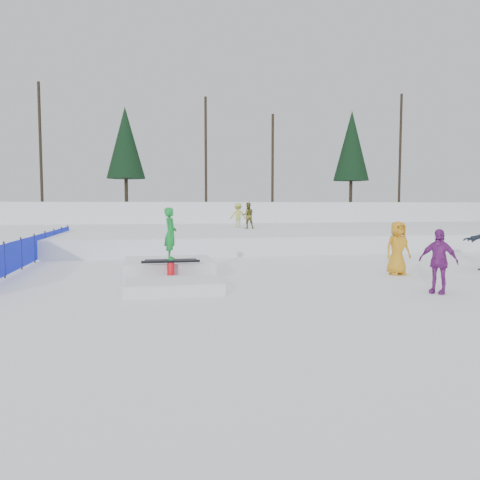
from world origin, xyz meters
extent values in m
plane|color=white|center=(0.00, 0.00, 0.00)|extent=(120.00, 120.00, 0.00)
cube|color=white|center=(0.00, 30.00, 1.20)|extent=(60.00, 14.00, 2.40)
cube|color=white|center=(0.00, 16.00, 0.40)|extent=(50.00, 18.00, 0.80)
cube|color=#1422DF|center=(-6.50, 6.60, 0.55)|extent=(0.03, 16.00, 0.95)
cylinder|color=black|center=(-6.50, 2.80, 0.55)|extent=(0.05, 0.05, 1.10)
cylinder|color=black|center=(-6.50, 4.70, 0.55)|extent=(0.05, 0.05, 1.10)
cylinder|color=black|center=(-6.50, 6.60, 0.55)|extent=(0.05, 0.05, 1.10)
cylinder|color=black|center=(-6.50, 8.50, 0.55)|extent=(0.05, 0.05, 1.10)
cylinder|color=black|center=(-6.50, 10.40, 0.55)|extent=(0.05, 0.05, 1.10)
cylinder|color=black|center=(-6.50, 12.30, 0.55)|extent=(0.05, 0.05, 1.10)
cylinder|color=black|center=(-6.50, 14.20, 0.55)|extent=(0.05, 0.05, 1.10)
cylinder|color=black|center=(-11.00, 30.00, 7.40)|extent=(0.24, 0.24, 10.00)
cylinder|color=black|center=(-4.00, 28.50, 3.40)|extent=(0.30, 0.30, 2.00)
cone|color=black|center=(-4.00, 28.50, 7.38)|extent=(3.20, 3.20, 5.95)
cylinder|color=black|center=(3.00, 30.50, 7.15)|extent=(0.24, 0.24, 9.50)
cylinder|color=black|center=(9.00, 29.50, 6.40)|extent=(0.24, 0.24, 8.00)
cylinder|color=black|center=(16.00, 28.00, 3.40)|extent=(0.30, 0.30, 2.00)
cone|color=black|center=(16.00, 28.00, 7.55)|extent=(3.20, 3.20, 6.30)
cylinder|color=black|center=(22.00, 30.00, 7.65)|extent=(0.24, 0.24, 10.50)
imported|color=brown|center=(3.48, 14.66, 1.56)|extent=(0.75, 0.59, 1.53)
imported|color=#B6C149|center=(3.14, 15.87, 1.55)|extent=(0.99, 0.60, 1.50)
imported|color=#812583|center=(4.71, -1.87, 0.80)|extent=(0.88, 0.98, 1.60)
imported|color=orange|center=(5.36, 1.16, 0.84)|extent=(0.85, 0.58, 1.68)
cube|color=white|center=(-1.69, 2.06, 0.27)|extent=(2.60, 2.20, 0.54)
cube|color=white|center=(-1.69, -0.44, 0.15)|extent=(2.40, 1.60, 0.30)
cylinder|color=#FC1E2A|center=(-1.69, 0.76, 0.03)|extent=(0.44, 0.44, 0.06)
cylinder|color=#FC1E2A|center=(-1.69, 0.76, 0.30)|extent=(0.20, 0.20, 0.60)
cube|color=black|center=(-1.69, 0.76, 0.63)|extent=(1.60, 0.16, 0.06)
cube|color=black|center=(-1.69, 0.76, 0.68)|extent=(1.40, 0.28, 0.03)
imported|color=#0E942D|center=(-1.69, 0.76, 1.40)|extent=(0.34, 0.52, 1.42)
camera|label=1|loc=(-2.31, -12.13, 2.18)|focal=35.00mm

